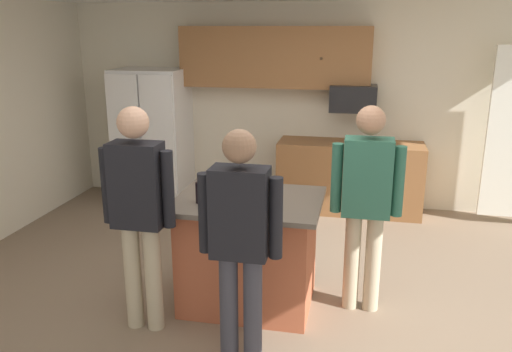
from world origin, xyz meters
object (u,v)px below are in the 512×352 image
refrigerator (153,136)px  person_guest_right (366,196)px  kitchen_island (249,251)px  person_elder_center (138,205)px  person_guest_by_door (240,234)px  glass_dark_ale (199,193)px  microwave_over_range (353,98)px  tumbler_amber (269,204)px  glass_stout_tall (245,190)px  glass_short_whisky (267,196)px

refrigerator → person_guest_right: 3.64m
kitchen_island → person_elder_center: person_elder_center is taller
refrigerator → person_guest_right: size_ratio=1.03×
person_elder_center → person_guest_by_door: bearing=-54.8°
glass_dark_ale → kitchen_island: bearing=27.2°
microwave_over_range → kitchen_island: (-0.74, -2.56, -0.97)m
person_guest_right → kitchen_island: bearing=-0.0°
tumbler_amber → glass_stout_tall: bearing=133.2°
kitchen_island → person_guest_right: bearing=6.4°
person_guest_by_door → tumbler_amber: 0.54m
person_guest_by_door → person_elder_center: bearing=63.0°
glass_dark_ale → person_elder_center: bearing=-135.7°
glass_stout_tall → tumbler_amber: bearing=-46.8°
kitchen_island → tumbler_amber: bearing=-51.8°
person_guest_right → refrigerator: bearing=-46.2°
person_guest_by_door → glass_short_whisky: person_guest_by_door is taller
glass_short_whisky → tumbler_amber: bearing=-73.4°
person_guest_right → glass_short_whisky: person_guest_right is taller
tumbler_amber → glass_short_whisky: bearing=106.6°
kitchen_island → glass_dark_ale: (-0.36, -0.18, 0.55)m
person_guest_right → person_elder_center: size_ratio=0.98×
microwave_over_range → kitchen_island: 2.83m
person_guest_right → glass_stout_tall: (-0.96, -0.13, 0.03)m
kitchen_island → person_elder_center: size_ratio=0.68×
refrigerator → person_elder_center: refrigerator is taller
glass_short_whisky → tumbler_amber: glass_short_whisky is taller
refrigerator → kitchen_island: size_ratio=1.48×
refrigerator → kitchen_island: refrigerator is taller
person_elder_center → microwave_over_range: bearing=28.0°
kitchen_island → glass_dark_ale: glass_dark_ale is taller
person_guest_by_door → glass_dark_ale: size_ratio=9.89×
person_guest_by_door → microwave_over_range: bearing=-19.2°
microwave_over_range → glass_stout_tall: microwave_over_range is taller
glass_short_whisky → glass_stout_tall: bearing=155.7°
person_elder_center → tumbler_amber: 0.97m
refrigerator → glass_stout_tall: (1.84, -2.46, 0.14)m
glass_dark_ale → refrigerator: bearing=119.8°
refrigerator → microwave_over_range: 2.66m
glass_stout_tall → person_elder_center: bearing=-143.8°
person_elder_center → glass_short_whisky: bearing=-11.3°
person_guest_right → person_guest_by_door: 1.23m
person_guest_right → tumbler_amber: size_ratio=13.48×
refrigerator → tumbler_amber: size_ratio=13.89×
person_guest_by_door → glass_dark_ale: (-0.48, 0.63, 0.06)m
tumbler_amber → person_guest_by_door: bearing=-100.7°
person_elder_center → tumbler_amber: bearing=-21.9°
microwave_over_range → person_elder_center: bearing=-115.3°
microwave_over_range → person_elder_center: person_elder_center is taller
kitchen_island → glass_dark_ale: 0.68m
refrigerator → person_guest_by_door: bearing=-58.6°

